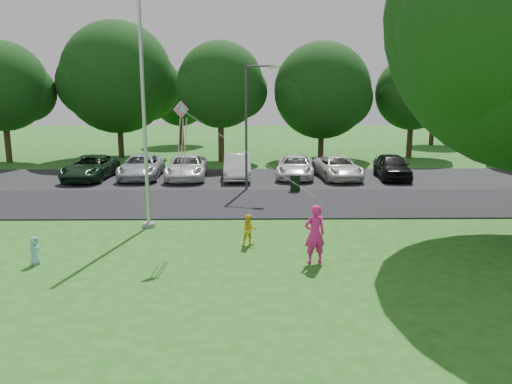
{
  "coord_description": "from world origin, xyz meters",
  "views": [
    {
      "loc": [
        0.45,
        -14.07,
        5.37
      ],
      "look_at": [
        0.72,
        4.0,
        1.6
      ],
      "focal_mm": 35.0,
      "sensor_mm": 36.0,
      "label": 1
    }
  ],
  "objects_px": {
    "woman": "(315,234)",
    "child_blue": "(35,251)",
    "street_lamp": "(251,115)",
    "trash_can": "(295,183)",
    "kite": "(184,125)",
    "child_yellow": "(249,230)",
    "flagpole": "(144,121)"
  },
  "relations": [
    {
      "from": "trash_can",
      "to": "woman",
      "type": "relative_size",
      "value": 0.48
    },
    {
      "from": "child_yellow",
      "to": "trash_can",
      "type": "bearing_deg",
      "value": 62.27
    },
    {
      "from": "flagpole",
      "to": "street_lamp",
      "type": "height_order",
      "value": "flagpole"
    },
    {
      "from": "street_lamp",
      "to": "trash_can",
      "type": "relative_size",
      "value": 7.44
    },
    {
      "from": "trash_can",
      "to": "kite",
      "type": "relative_size",
      "value": 0.2
    },
    {
      "from": "kite",
      "to": "trash_can",
      "type": "bearing_deg",
      "value": 27.08
    },
    {
      "from": "child_yellow",
      "to": "kite",
      "type": "distance_m",
      "value": 4.21
    },
    {
      "from": "flagpole",
      "to": "child_blue",
      "type": "bearing_deg",
      "value": -122.17
    },
    {
      "from": "flagpole",
      "to": "woman",
      "type": "distance_m",
      "value": 8.02
    },
    {
      "from": "street_lamp",
      "to": "kite",
      "type": "xyz_separation_m",
      "value": [
        -2.21,
        -9.76,
        0.21
      ]
    },
    {
      "from": "woman",
      "to": "child_yellow",
      "type": "bearing_deg",
      "value": -56.8
    },
    {
      "from": "flagpole",
      "to": "child_blue",
      "type": "xyz_separation_m",
      "value": [
        -2.68,
        -4.26,
        -3.72
      ]
    },
    {
      "from": "child_blue",
      "to": "trash_can",
      "type": "bearing_deg",
      "value": -25.48
    },
    {
      "from": "street_lamp",
      "to": "child_yellow",
      "type": "bearing_deg",
      "value": -71.27
    },
    {
      "from": "woman",
      "to": "child_blue",
      "type": "xyz_separation_m",
      "value": [
        -8.67,
        -0.02,
        -0.49
      ]
    },
    {
      "from": "woman",
      "to": "child_blue",
      "type": "distance_m",
      "value": 8.69
    },
    {
      "from": "trash_can",
      "to": "kite",
      "type": "bearing_deg",
      "value": -115.72
    },
    {
      "from": "trash_can",
      "to": "child_yellow",
      "type": "bearing_deg",
      "value": -104.89
    },
    {
      "from": "flagpole",
      "to": "woman",
      "type": "xyz_separation_m",
      "value": [
        5.99,
        -4.24,
        -3.23
      ]
    },
    {
      "from": "street_lamp",
      "to": "trash_can",
      "type": "height_order",
      "value": "street_lamp"
    },
    {
      "from": "street_lamp",
      "to": "kite",
      "type": "bearing_deg",
      "value": -83.39
    },
    {
      "from": "flagpole",
      "to": "kite",
      "type": "height_order",
      "value": "flagpole"
    },
    {
      "from": "child_yellow",
      "to": "woman",
      "type": "bearing_deg",
      "value": -54.08
    },
    {
      "from": "flagpole",
      "to": "child_yellow",
      "type": "height_order",
      "value": "flagpole"
    },
    {
      "from": "child_yellow",
      "to": "flagpole",
      "type": "bearing_deg",
      "value": 135.28
    },
    {
      "from": "trash_can",
      "to": "woman",
      "type": "distance_m",
      "value": 10.97
    },
    {
      "from": "woman",
      "to": "trash_can",
      "type": "bearing_deg",
      "value": -107.72
    },
    {
      "from": "flagpole",
      "to": "trash_can",
      "type": "height_order",
      "value": "flagpole"
    },
    {
      "from": "street_lamp",
      "to": "woman",
      "type": "distance_m",
      "value": 11.84
    },
    {
      "from": "trash_can",
      "to": "child_blue",
      "type": "bearing_deg",
      "value": -129.63
    },
    {
      "from": "street_lamp",
      "to": "child_blue",
      "type": "distance_m",
      "value": 13.63
    },
    {
      "from": "flagpole",
      "to": "trash_can",
      "type": "relative_size",
      "value": 11.22
    }
  ]
}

